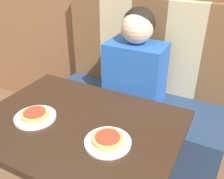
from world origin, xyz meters
TOP-DOWN VIEW (x-y plane):
  - booth_seat at (0.00, 0.66)m, footprint 1.23×0.54m
  - booth_backrest at (0.00, 0.89)m, footprint 1.23×0.08m
  - dining_table at (0.00, 0.00)m, footprint 0.89×0.65m
  - person at (0.00, 0.67)m, footprint 0.37×0.25m
  - plate_left at (-0.18, -0.06)m, footprint 0.18×0.18m
  - plate_right at (0.18, -0.06)m, footprint 0.18×0.18m
  - pizza_left at (-0.18, -0.06)m, footprint 0.12×0.12m
  - pizza_right at (0.18, -0.06)m, footprint 0.12×0.12m

SIDE VIEW (x-z plane):
  - booth_seat at x=0.00m, z-range 0.00..0.49m
  - dining_table at x=0.00m, z-range 0.26..0.99m
  - plate_left at x=-0.18m, z-range 0.73..0.75m
  - plate_right at x=0.18m, z-range 0.73..0.75m
  - pizza_left at x=-0.18m, z-range 0.75..0.77m
  - pizza_right at x=0.18m, z-range 0.75..0.77m
  - person at x=0.00m, z-range 0.48..1.10m
  - booth_backrest at x=0.00m, z-range 0.49..1.13m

